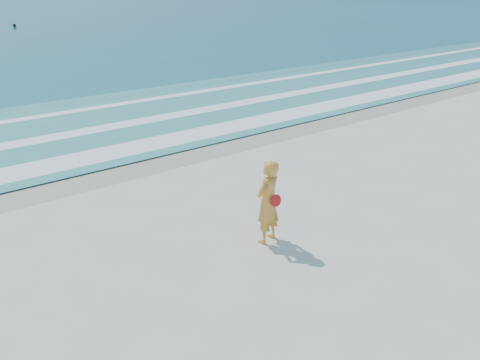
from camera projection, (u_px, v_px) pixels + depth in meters
ground at (346, 314)px, 8.14m from camera, size 400.00×400.00×0.00m
wet_sand at (125, 166)px, 14.73m from camera, size 400.00×2.40×0.00m
shallow at (71, 128)px, 18.37m from camera, size 400.00×10.00×0.01m
foam_near at (109, 153)px, 15.66m from camera, size 400.00×1.40×0.01m
foam_mid at (78, 133)px, 17.78m from camera, size 400.00×0.90×0.01m
foam_far at (51, 115)px, 20.19m from camera, size 400.00×0.60×0.01m
buoy at (14, 25)px, 60.02m from camera, size 0.41×0.41×0.41m
woman at (268, 202)px, 10.08m from camera, size 0.79×0.63×1.91m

